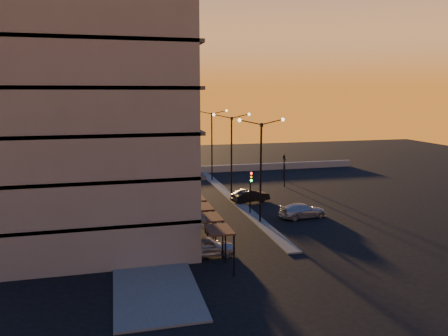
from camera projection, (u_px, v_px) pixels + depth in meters
ground at (260, 223)px, 39.70m from camera, size 120.00×120.00×0.00m
sidewalk_west at (140, 218)px, 40.98m from camera, size 5.00×40.00×0.12m
median at (231, 197)px, 49.25m from camera, size 1.20×36.00×0.12m
parapet at (216, 169)px, 64.94m from camera, size 44.00×0.50×1.00m
building at (93, 90)px, 34.33m from camera, size 14.35×17.08×25.00m
streetlamp_near at (261, 162)px, 38.75m from camera, size 4.32×0.32×9.51m
streetlamp_mid at (231, 148)px, 48.30m from camera, size 4.32×0.32×9.51m
streetlamp_far at (212, 139)px, 57.86m from camera, size 4.32×0.32×9.51m
traffic_light_main at (251, 185)px, 41.95m from camera, size 0.28×0.44×4.25m
signal_east_a at (285, 172)px, 54.68m from camera, size 0.13×0.16×3.60m
signal_east_b at (284, 157)px, 58.66m from camera, size 0.42×1.99×3.60m
car_hatchback at (207, 246)px, 31.57m from camera, size 4.20×1.73×1.42m
car_sedan at (250, 196)px, 47.24m from camera, size 4.48×2.45×1.40m
car_wagon at (303, 211)px, 41.34m from camera, size 4.80×2.40×1.34m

